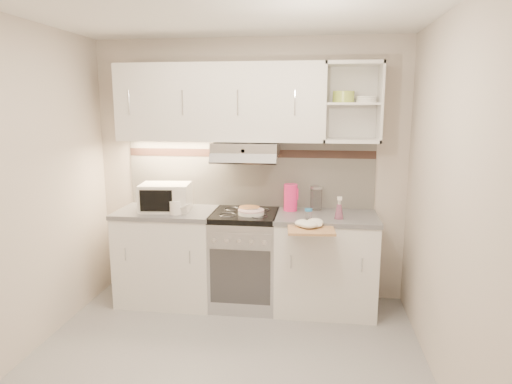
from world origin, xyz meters
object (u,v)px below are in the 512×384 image
electric_range (245,259)px  microwave (165,197)px  watering_can (177,207)px  plate_stack (251,212)px  pink_pitcher (291,197)px  glass_jar (316,198)px  cutting_board (311,229)px  spray_bottle (339,210)px

electric_range → microwave: (-0.75, -0.02, 0.58)m
watering_can → plate_stack: size_ratio=0.92×
plate_stack → pink_pitcher: (0.35, 0.20, 0.10)m
pink_pitcher → plate_stack: bearing=-159.4°
pink_pitcher → glass_jar: (0.24, 0.07, -0.01)m
plate_stack → pink_pitcher: bearing=29.7°
microwave → glass_jar: bearing=2.8°
watering_can → glass_jar: bearing=36.9°
microwave → plate_stack: bearing=-9.3°
cutting_board → plate_stack: bearing=144.6°
watering_can → electric_range: bearing=35.3°
pink_pitcher → glass_jar: pink_pitcher is taller
spray_bottle → cutting_board: bearing=-130.7°
pink_pitcher → spray_bottle: size_ratio=1.20×
watering_can → spray_bottle: spray_bottle is taller
spray_bottle → glass_jar: bearing=122.4°
plate_stack → pink_pitcher: pink_pitcher is taller
watering_can → cutting_board: (1.22, -0.25, -0.10)m
plate_stack → microwave: bearing=176.7°
microwave → watering_can: bearing=-48.0°
electric_range → cutting_board: bearing=-32.8°
watering_can → cutting_board: 1.25m
microwave → spray_bottle: bearing=-10.0°
electric_range → glass_jar: bearing=17.0°
plate_stack → glass_jar: bearing=24.3°
pink_pitcher → glass_jar: 0.25m
glass_jar → spray_bottle: glass_jar is taller
microwave → plate_stack: 0.83m
watering_can → plate_stack: 0.68m
spray_bottle → pink_pitcher: bearing=150.3°
glass_jar → plate_stack: bearing=-155.7°
glass_jar → watering_can: bearing=-164.5°
pink_pitcher → cutting_board: size_ratio=0.66×
plate_stack → spray_bottle: spray_bottle is taller
electric_range → watering_can: watering_can is taller
glass_jar → spray_bottle: bearing=-58.7°
spray_bottle → microwave: bearing=177.1°
plate_stack → pink_pitcher: 0.41m
spray_bottle → cutting_board: (-0.24, -0.27, -0.11)m
glass_jar → cutting_board: size_ratio=0.59×
cutting_board → electric_range: bearing=143.0°
plate_stack → cutting_board: bearing=-31.2°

